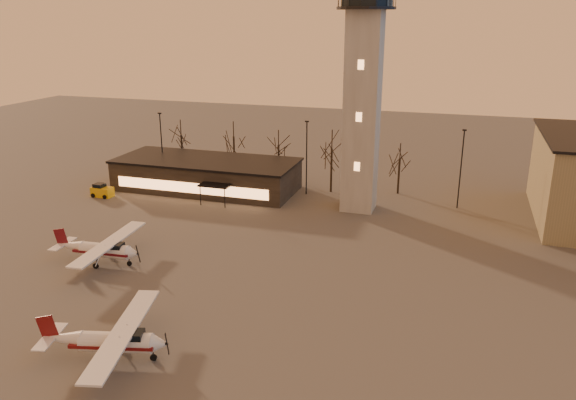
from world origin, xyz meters
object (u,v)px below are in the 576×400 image
at_px(control_tower, 363,78).
at_px(cessna_rear, 107,253).
at_px(service_cart, 102,192).
at_px(terminal, 207,174).
at_px(cessna_front, 119,345).

relative_size(control_tower, cessna_rear, 2.70).
relative_size(cessna_rear, service_cart, 4.15).
xyz_separation_m(control_tower, cessna_rear, (-20.42, -24.10, -15.19)).
height_order(control_tower, cessna_rear, control_tower).
bearing_deg(terminal, service_cart, -148.08).
bearing_deg(control_tower, service_cart, -170.77).
bearing_deg(cessna_rear, cessna_front, -56.84).
bearing_deg(control_tower, terminal, 174.85).
relative_size(terminal, service_cart, 8.75).
height_order(terminal, cessna_rear, terminal).
bearing_deg(control_tower, cessna_front, -104.58).
height_order(control_tower, cessna_front, control_tower).
height_order(terminal, service_cart, terminal).
distance_m(control_tower, terminal, 26.24).
relative_size(terminal, cessna_rear, 2.11).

